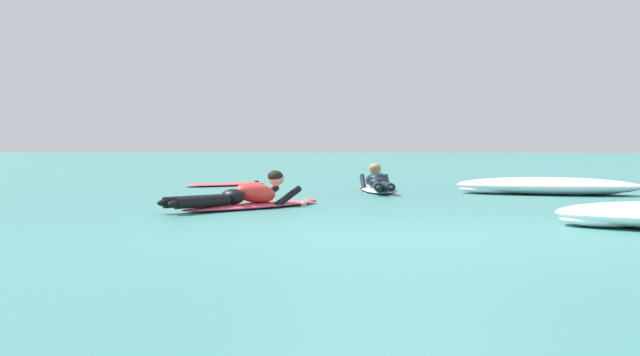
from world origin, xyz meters
The scene contains 5 objects.
ground_plane centered at (0.00, 10.00, 0.00)m, with size 120.00×120.00×0.00m, color #387A75.
surfer_near centered at (-2.04, 2.99, 0.13)m, with size 1.88×2.45×0.53m.
surfer_far centered at (-0.51, 7.09, 0.13)m, with size 0.85×2.66×0.54m.
drifting_surfboard centered at (-3.62, 8.79, 0.03)m, with size 1.71×1.77×0.16m.
whitewater_mid_left centered at (2.36, 6.59, 0.14)m, with size 3.19×1.64×0.29m.
Camera 1 is at (0.16, -7.91, 0.86)m, focal length 47.51 mm.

